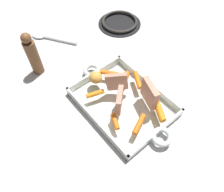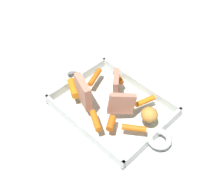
{
  "view_description": "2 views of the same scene",
  "coord_description": "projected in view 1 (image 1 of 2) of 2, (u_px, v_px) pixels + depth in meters",
  "views": [
    {
      "loc": [
        -0.28,
        0.29,
        0.61
      ],
      "look_at": [
        0.02,
        0.03,
        0.05
      ],
      "focal_mm": 34.31,
      "sensor_mm": 36.0,
      "label": 1
    },
    {
      "loc": [
        0.38,
        -0.39,
        0.64
      ],
      "look_at": [
        -0.01,
        0.0,
        0.05
      ],
      "focal_mm": 45.54,
      "sensor_mm": 36.0,
      "label": 2
    }
  ],
  "objects": [
    {
      "name": "roast_slice_thick",
      "position": [
        150.0,
        93.0,
        0.67
      ],
      "size": [
        0.08,
        0.04,
        0.08
      ],
      "primitive_type": "cube",
      "rotation": [
        -0.01,
        0.0,
        4.37
      ],
      "color": "tan",
      "rests_on": "roasting_dish"
    },
    {
      "name": "ground_plane",
      "position": [
        123.0,
        104.0,
        0.73
      ],
      "size": [
        2.21,
        2.21,
        0.0
      ],
      "primitive_type": "plane",
      "color": "silver"
    },
    {
      "name": "stove_burner_rear",
      "position": [
        120.0,
        22.0,
        0.98
      ],
      "size": [
        0.19,
        0.19,
        0.02
      ],
      "color": "black",
      "rests_on": "ground_plane"
    },
    {
      "name": "baby_carrot_northeast",
      "position": [
        126.0,
        77.0,
        0.74
      ],
      "size": [
        0.04,
        0.05,
        0.02
      ],
      "primitive_type": "cylinder",
      "rotation": [
        1.58,
        0.0,
        3.7
      ],
      "color": "orange",
      "rests_on": "roasting_dish"
    },
    {
      "name": "serving_spoon",
      "position": [
        48.0,
        37.0,
        0.92
      ],
      "size": [
        0.19,
        0.14,
        0.01
      ],
      "rotation": [
        0.0,
        0.0,
        0.57
      ],
      "color": "white",
      "rests_on": "ground_plane"
    },
    {
      "name": "roast_slice_outer",
      "position": [
        117.0,
        82.0,
        0.7
      ],
      "size": [
        0.06,
        0.07,
        0.08
      ],
      "primitive_type": "cube",
      "rotation": [
        0.14,
        0.0,
        2.43
      ],
      "color": "tan",
      "rests_on": "roasting_dish"
    },
    {
      "name": "baby_carrot_southwest",
      "position": [
        138.0,
        80.0,
        0.74
      ],
      "size": [
        0.07,
        0.05,
        0.02
      ],
      "primitive_type": "cylinder",
      "rotation": [
        1.65,
        0.0,
        4.21
      ],
      "color": "orange",
      "rests_on": "roasting_dish"
    },
    {
      "name": "baby_carrot_northwest",
      "position": [
        95.0,
        94.0,
        0.71
      ],
      "size": [
        0.03,
        0.06,
        0.02
      ],
      "primitive_type": "cylinder",
      "rotation": [
        1.59,
        0.0,
        5.97
      ],
      "color": "orange",
      "rests_on": "roasting_dish"
    },
    {
      "name": "roasting_dish",
      "position": [
        123.0,
        102.0,
        0.72
      ],
      "size": [
        0.41,
        0.24,
        0.03
      ],
      "color": "silver",
      "rests_on": "ground_plane"
    },
    {
      "name": "baby_carrot_short",
      "position": [
        159.0,
        111.0,
        0.66
      ],
      "size": [
        0.07,
        0.05,
        0.03
      ],
      "primitive_type": "cylinder",
      "rotation": [
        1.62,
        0.0,
        4.21
      ],
      "color": "orange",
      "rests_on": "roasting_dish"
    },
    {
      "name": "roast_slice_thin",
      "position": [
        119.0,
        100.0,
        0.66
      ],
      "size": [
        0.06,
        0.06,
        0.07
      ],
      "primitive_type": "cube",
      "rotation": [
        -0.02,
        0.0,
        0.72
      ],
      "color": "tan",
      "rests_on": "roasting_dish"
    },
    {
      "name": "baby_carrot_long",
      "position": [
        109.0,
        73.0,
        0.76
      ],
      "size": [
        0.06,
        0.05,
        0.02
      ],
      "primitive_type": "cylinder",
      "rotation": [
        1.53,
        0.0,
        5.36
      ],
      "color": "orange",
      "rests_on": "roasting_dish"
    },
    {
      "name": "potato_golden_large",
      "position": [
        96.0,
        78.0,
        0.73
      ],
      "size": [
        0.06,
        0.06,
        0.04
      ],
      "primitive_type": "ellipsoid",
      "rotation": [
        0.0,
        0.0,
        3.6
      ],
      "color": "gold",
      "rests_on": "roasting_dish"
    },
    {
      "name": "baby_carrot_southeast",
      "position": [
        139.0,
        124.0,
        0.64
      ],
      "size": [
        0.04,
        0.07,
        0.02
      ],
      "primitive_type": "cylinder",
      "rotation": [
        1.57,
        0.0,
        3.53
      ],
      "color": "orange",
      "rests_on": "roasting_dish"
    },
    {
      "name": "baby_carrot_center_right",
      "position": [
        115.0,
        121.0,
        0.65
      ],
      "size": [
        0.05,
        0.04,
        0.02
      ],
      "primitive_type": "cylinder",
      "rotation": [
        1.5,
        0.0,
        1.17
      ],
      "color": "orange",
      "rests_on": "roasting_dish"
    },
    {
      "name": "pepper_mill",
      "position": [
        33.0,
        55.0,
        0.75
      ],
      "size": [
        0.04,
        0.04,
        0.17
      ],
      "color": "brown",
      "rests_on": "ground_plane"
    }
  ]
}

